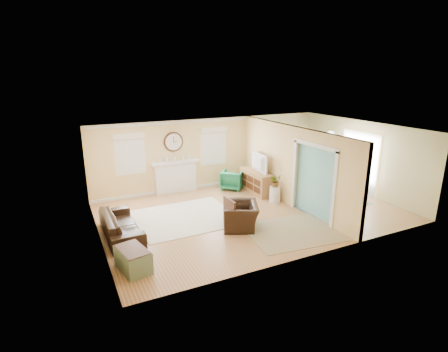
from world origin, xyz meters
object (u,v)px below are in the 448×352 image
Objects in this scene: eames_chair at (241,216)px; dining_table at (312,187)px; sofa at (121,225)px; green_chair at (232,180)px; credenza at (256,182)px.

dining_table is at bearing 134.03° from eames_chair.
green_chair is at bearing -63.77° from sofa.
credenza is (5.08, 1.50, 0.08)m from sofa.
green_chair reaches higher than eames_chair.
eames_chair is 3.08m from credenza.
green_chair is 0.42× the size of dining_table.
sofa is 2.77× the size of green_chair.
dining_table is (3.57, 1.24, -0.03)m from eames_chair.
dining_table reaches higher than sofa.
green_chair is 0.49× the size of credenza.
eames_chair is 1.39× the size of green_chair.
green_chair is at bearing 127.20° from credenza.
green_chair reaches higher than sofa.
eames_chair is 3.78m from dining_table.
sofa is 2.00× the size of eames_chair.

